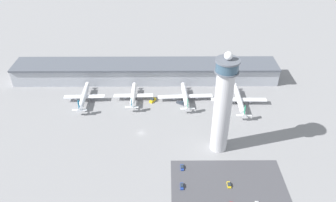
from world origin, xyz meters
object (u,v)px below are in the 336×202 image
airplane_gate_alpha (84,97)px  airplane_gate_bravo (133,96)px  control_tower (223,105)px  service_truck_fuel (181,103)px  airplane_gate_charlie (185,96)px  service_truck_catering (153,100)px  airplane_gate_delta (239,100)px  car_blue_compact (229,185)px  car_navy_sedan (182,167)px  car_grey_coupe (182,186)px

airplane_gate_alpha → airplane_gate_bravo: size_ratio=1.14×
control_tower → service_truck_fuel: 61.76m
airplane_gate_bravo → airplane_gate_charlie: bearing=-0.8°
airplane_gate_charlie → service_truck_catering: 25.06m
service_truck_catering → airplane_gate_delta: bearing=-3.9°
airplane_gate_delta → service_truck_catering: bearing=176.1°
airplane_gate_alpha → airplane_gate_bravo: 37.24m
car_blue_compact → service_truck_fuel: bearing=106.4°
control_tower → airplane_gate_bravo: control_tower is taller
service_truck_catering → airplane_gate_alpha: bearing=-180.0°
airplane_gate_charlie → car_navy_sedan: bearing=-94.2°
airplane_gate_bravo → car_grey_coupe: 91.80m
control_tower → airplane_gate_alpha: control_tower is taller
service_truck_catering → service_truck_fuel: bearing=-9.5°
car_navy_sedan → service_truck_fuel: bearing=88.1°
control_tower → airplane_gate_alpha: 111.98m
control_tower → service_truck_fuel: bearing=113.8°
airplane_gate_bravo → car_grey_coupe: (33.61, -85.35, -3.63)m
airplane_gate_alpha → car_navy_sedan: size_ratio=7.72×
car_grey_coupe → service_truck_catering: bearing=102.7°
service_truck_fuel → car_blue_compact: size_ratio=1.68×
service_truck_fuel → car_blue_compact: (23.30, -79.32, -0.32)m
airplane_gate_delta → service_truck_catering: size_ratio=6.32×
airplane_gate_charlie → car_navy_sedan: size_ratio=8.71×
airplane_gate_alpha → service_truck_catering: airplane_gate_alpha is taller
service_truck_catering → car_navy_sedan: bearing=-74.2°
airplane_gate_delta → service_truck_fuel: size_ratio=5.48×
service_truck_fuel → car_grey_coupe: bearing=-92.1°
airplane_gate_charlie → car_navy_sedan: 70.85m
airplane_gate_bravo → service_truck_catering: size_ratio=4.98×
airplane_gate_bravo → service_truck_fuel: 37.06m
control_tower → service_truck_catering: (-43.12, 51.88, -31.96)m
control_tower → airplane_gate_bravo: 83.83m
airplane_gate_delta → car_navy_sedan: 79.45m
control_tower → airplane_gate_delta: control_tower is taller
airplane_gate_bravo → service_truck_catering: airplane_gate_bravo is taller
airplane_gate_delta → airplane_gate_charlie: bearing=172.3°
airplane_gate_bravo → airplane_gate_charlie: (39.60, -0.56, -0.41)m
airplane_gate_alpha → car_navy_sedan: airplane_gate_alpha is taller
control_tower → service_truck_catering: bearing=129.7°
airplane_gate_alpha → airplane_gate_delta: size_ratio=0.90×
car_blue_compact → car_grey_coupe: car_grey_coupe is taller
airplane_gate_bravo → service_truck_catering: 15.13m
service_truck_catering → car_blue_compact: service_truck_catering is taller
airplane_gate_charlie → airplane_gate_delta: bearing=-7.7°
airplane_gate_charlie → airplane_gate_delta: 40.40m
airplane_gate_charlie → car_grey_coupe: bearing=-94.0°
control_tower → car_blue_compact: size_ratio=14.78×
airplane_gate_alpha → service_truck_fuel: size_ratio=4.91×
control_tower → airplane_gate_charlie: bearing=109.0°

